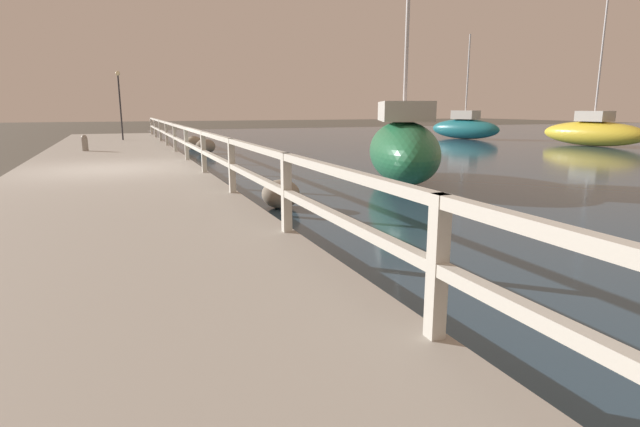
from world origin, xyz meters
The scene contains 11 objects.
ground_plane centered at (0.00, 0.00, 0.00)m, with size 120.00×120.00×0.00m, color #4C473D.
dock_walkway centered at (0.00, 0.00, 0.17)m, with size 4.19×36.00×0.34m.
railing centered at (1.99, 0.00, 0.96)m, with size 0.10×32.50×0.91m.
boulder_mid_strip centered at (3.42, 7.18, 0.29)m, with size 0.76×0.69×0.57m.
boulder_downstream centered at (2.86, -4.38, 0.26)m, with size 0.68×0.61×0.51m.
boulder_far_strip centered at (3.32, 9.70, 0.28)m, with size 0.74×0.66×0.55m.
mooring_bollard centered at (-0.79, 5.78, 0.61)m, with size 0.21×0.21×0.53m.
dock_lamp centered at (0.46, 11.55, 2.32)m, with size 0.21×0.21×3.00m.
sailboat_teal centered at (18.87, 11.18, 0.66)m, with size 2.71×4.50×5.77m.
sailboat_green centered at (6.53, -2.42, 0.82)m, with size 3.39×4.95×5.12m.
sailboat_yellow centered at (20.96, 4.44, 0.65)m, with size 2.43×5.12×6.88m.
Camera 1 is at (0.25, -12.73, 1.74)m, focal length 28.00 mm.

